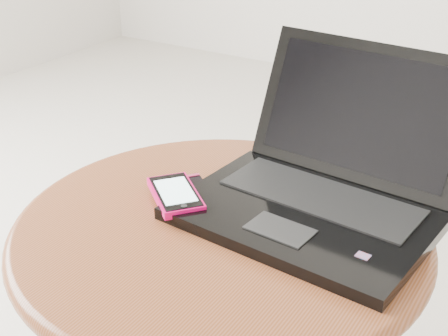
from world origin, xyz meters
The scene contains 4 objects.
table centered at (-0.05, -0.06, 0.37)m, with size 0.59×0.59×0.47m.
laptop centered at (0.05, 0.05, 0.51)m, with size 0.37×0.35×0.21m.
phone_black centered at (-0.12, -0.03, 0.48)m, with size 0.14×0.13×0.01m.
phone_pink centered at (-0.13, -0.06, 0.49)m, with size 0.13×0.12×0.01m.
Camera 1 is at (0.36, -0.71, 0.94)m, focal length 50.90 mm.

